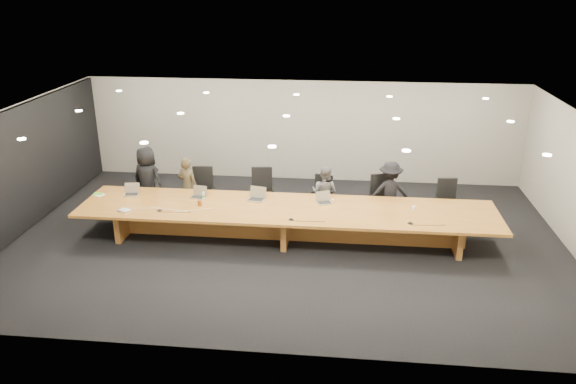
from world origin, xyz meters
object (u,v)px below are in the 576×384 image
(chair_mid_left, at_px, (262,193))
(mic_right, at_px, (410,223))
(chair_mid_right, at_px, (321,197))
(person_d, at_px, (390,192))
(chair_right, at_px, (383,199))
(amber_mug, at_px, (200,203))
(paper_cup_far, at_px, (414,208))
(chair_far_right, at_px, (448,202))
(laptop_d, at_px, (325,198))
(chair_left, at_px, (202,191))
(mic_left, at_px, (160,210))
(person_c, at_px, (324,193))
(person_b, at_px, (188,186))
(laptop_a, at_px, (131,190))
(mic_center, at_px, (291,219))
(conference_table, at_px, (287,218))
(av_box, at_px, (124,210))
(paper_cup_near, at_px, (333,201))
(laptop_b, at_px, (197,192))
(person_a, at_px, (147,179))
(chair_far_left, at_px, (147,191))
(laptop_c, at_px, (256,194))

(chair_mid_left, height_order, mic_right, chair_mid_left)
(chair_mid_right, relative_size, person_d, 0.71)
(chair_right, height_order, amber_mug, chair_right)
(chair_mid_left, xyz_separation_m, mic_right, (3.31, -1.81, 0.18))
(paper_cup_far, relative_size, mic_right, 0.63)
(chair_far_right, xyz_separation_m, laptop_d, (-2.81, -0.87, 0.34))
(chair_left, height_order, mic_left, chair_left)
(chair_mid_right, distance_m, person_c, 0.17)
(person_b, height_order, person_c, person_b)
(person_b, bearing_deg, laptop_a, 53.59)
(amber_mug, bearing_deg, mic_center, -14.79)
(mic_left, bearing_deg, conference_table, 9.46)
(amber_mug, distance_m, mic_right, 4.50)
(conference_table, xyz_separation_m, mic_right, (2.58, -0.55, 0.24))
(person_c, bearing_deg, av_box, 44.73)
(mic_left, bearing_deg, person_d, 18.32)
(paper_cup_near, bearing_deg, person_d, 31.29)
(chair_mid_right, relative_size, laptop_b, 3.19)
(person_b, bearing_deg, person_a, 11.95)
(chair_right, height_order, paper_cup_near, chair_right)
(chair_mid_left, bearing_deg, mic_right, -34.43)
(conference_table, xyz_separation_m, person_b, (-2.50, 1.14, 0.20))
(chair_right, bearing_deg, chair_far_left, 161.86)
(person_d, relative_size, paper_cup_far, 19.30)
(person_a, xyz_separation_m, amber_mug, (1.64, -1.34, -0.01))
(chair_left, xyz_separation_m, paper_cup_near, (3.17, -0.81, 0.21))
(person_b, distance_m, person_c, 3.26)
(laptop_a, xyz_separation_m, av_box, (0.19, -0.93, -0.11))
(paper_cup_near, xyz_separation_m, mic_center, (-0.82, -1.02, -0.03))
(chair_right, height_order, laptop_c, chair_right)
(conference_table, distance_m, chair_mid_right, 1.42)
(paper_cup_far, xyz_separation_m, av_box, (-6.13, -0.75, -0.02))
(chair_left, bearing_deg, laptop_b, -83.88)
(person_b, distance_m, av_box, 1.92)
(amber_mug, bearing_deg, person_c, 25.68)
(chair_left, distance_m, person_a, 1.36)
(laptop_d, xyz_separation_m, paper_cup_near, (0.18, 0.06, -0.09))
(person_a, bearing_deg, laptop_b, 164.42)
(laptop_d, bearing_deg, paper_cup_near, -2.59)
(mic_left, bearing_deg, mic_right, -1.18)
(chair_left, height_order, person_a, person_a)
(paper_cup_near, height_order, paper_cup_far, paper_cup_near)
(amber_mug, bearing_deg, person_b, 116.48)
(person_a, height_order, laptop_a, person_a)
(mic_left, relative_size, mic_center, 1.09)
(person_d, xyz_separation_m, laptop_c, (-3.00, -0.83, 0.16))
(person_d, distance_m, mic_left, 5.21)
(person_b, relative_size, amber_mug, 12.65)
(chair_far_left, xyz_separation_m, laptop_b, (1.54, -0.93, 0.38))
(chair_far_left, bearing_deg, person_a, -52.19)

